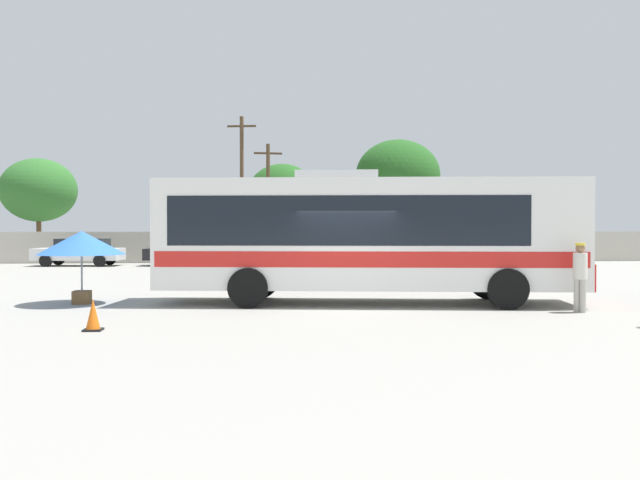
{
  "coord_description": "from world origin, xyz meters",
  "views": [
    {
      "loc": [
        -2.04,
        -17.24,
        2.07
      ],
      "look_at": [
        -0.46,
        2.29,
        1.71
      ],
      "focal_mm": 37.62,
      "sensor_mm": 36.0,
      "label": 1
    }
  ],
  "objects_px": {
    "parked_car_leftmost_white": "(80,251)",
    "parked_car_second_black": "(186,251)",
    "roadside_tree_midright": "(282,193)",
    "vendor_umbrella_near_gate_blue": "(82,244)",
    "coach_bus_white_red": "(363,233)",
    "roadside_tree_left": "(39,190)",
    "roadside_tree_midleft": "(186,203)",
    "roadside_tree_right": "(398,176)",
    "parked_car_third_dark_blue": "(290,252)",
    "utility_pole_far": "(242,186)",
    "traffic_cone_on_apron": "(93,315)",
    "attendant_by_bus_door": "(580,273)",
    "utility_pole_near": "(268,199)"
  },
  "relations": [
    {
      "from": "parked_car_third_dark_blue",
      "to": "roadside_tree_midleft",
      "type": "distance_m",
      "value": 12.69
    },
    {
      "from": "attendant_by_bus_door",
      "to": "roadside_tree_left",
      "type": "relative_size",
      "value": 0.25
    },
    {
      "from": "vendor_umbrella_near_gate_blue",
      "to": "roadside_tree_midright",
      "type": "height_order",
      "value": "roadside_tree_midright"
    },
    {
      "from": "parked_car_second_black",
      "to": "vendor_umbrella_near_gate_blue",
      "type": "bearing_deg",
      "value": -92.03
    },
    {
      "from": "coach_bus_white_red",
      "to": "parked_car_leftmost_white",
      "type": "height_order",
      "value": "coach_bus_white_red"
    },
    {
      "from": "utility_pole_far",
      "to": "roadside_tree_right",
      "type": "height_order",
      "value": "utility_pole_far"
    },
    {
      "from": "vendor_umbrella_near_gate_blue",
      "to": "parked_car_third_dark_blue",
      "type": "relative_size",
      "value": 0.53
    },
    {
      "from": "parked_car_third_dark_blue",
      "to": "roadside_tree_left",
      "type": "distance_m",
      "value": 19.73
    },
    {
      "from": "coach_bus_white_red",
      "to": "roadside_tree_right",
      "type": "xyz_separation_m",
      "value": [
        6.46,
        27.68,
        3.75
      ]
    },
    {
      "from": "roadside_tree_midright",
      "to": "roadside_tree_right",
      "type": "distance_m",
      "value": 8.1
    },
    {
      "from": "attendant_by_bus_door",
      "to": "parked_car_leftmost_white",
      "type": "relative_size",
      "value": 0.36
    },
    {
      "from": "vendor_umbrella_near_gate_blue",
      "to": "parked_car_third_dark_blue",
      "type": "xyz_separation_m",
      "value": [
        6.29,
        17.49,
        -0.87
      ]
    },
    {
      "from": "roadside_tree_right",
      "to": "traffic_cone_on_apron",
      "type": "height_order",
      "value": "roadside_tree_right"
    },
    {
      "from": "parked_car_second_black",
      "to": "roadside_tree_right",
      "type": "relative_size",
      "value": 0.56
    },
    {
      "from": "coach_bus_white_red",
      "to": "attendant_by_bus_door",
      "type": "distance_m",
      "value": 5.62
    },
    {
      "from": "roadside_tree_right",
      "to": "roadside_tree_midleft",
      "type": "bearing_deg",
      "value": 177.81
    },
    {
      "from": "roadside_tree_right",
      "to": "traffic_cone_on_apron",
      "type": "bearing_deg",
      "value": -111.39
    },
    {
      "from": "vendor_umbrella_near_gate_blue",
      "to": "roadside_tree_left",
      "type": "distance_m",
      "value": 29.6
    },
    {
      "from": "roadside_tree_right",
      "to": "attendant_by_bus_door",
      "type": "bearing_deg",
      "value": -92.78
    },
    {
      "from": "roadside_tree_left",
      "to": "roadside_tree_midright",
      "type": "bearing_deg",
      "value": -1.55
    },
    {
      "from": "utility_pole_far",
      "to": "traffic_cone_on_apron",
      "type": "distance_m",
      "value": 28.8
    },
    {
      "from": "utility_pole_far",
      "to": "roadside_tree_left",
      "type": "relative_size",
      "value": 1.34
    },
    {
      "from": "coach_bus_white_red",
      "to": "parked_car_second_black",
      "type": "height_order",
      "value": "coach_bus_white_red"
    },
    {
      "from": "parked_car_third_dark_blue",
      "to": "roadside_tree_midright",
      "type": "distance_m",
      "value": 10.37
    },
    {
      "from": "vendor_umbrella_near_gate_blue",
      "to": "roadside_tree_left",
      "type": "bearing_deg",
      "value": 110.25
    },
    {
      "from": "utility_pole_near",
      "to": "roadside_tree_midright",
      "type": "relative_size",
      "value": 1.15
    },
    {
      "from": "parked_car_leftmost_white",
      "to": "parked_car_third_dark_blue",
      "type": "xyz_separation_m",
      "value": [
        11.36,
        -1.04,
        -0.03
      ]
    },
    {
      "from": "attendant_by_bus_door",
      "to": "vendor_umbrella_near_gate_blue",
      "type": "distance_m",
      "value": 12.97
    },
    {
      "from": "roadside_tree_midright",
      "to": "coach_bus_white_red",
      "type": "bearing_deg",
      "value": -86.81
    },
    {
      "from": "utility_pole_near",
      "to": "roadside_tree_right",
      "type": "relative_size",
      "value": 0.91
    },
    {
      "from": "roadside_tree_right",
      "to": "parked_car_leftmost_white",
      "type": "bearing_deg",
      "value": -155.56
    },
    {
      "from": "parked_car_third_dark_blue",
      "to": "coach_bus_white_red",
      "type": "bearing_deg",
      "value": -85.69
    },
    {
      "from": "vendor_umbrella_near_gate_blue",
      "to": "parked_car_leftmost_white",
      "type": "distance_m",
      "value": 19.23
    },
    {
      "from": "parked_car_second_black",
      "to": "utility_pole_near",
      "type": "bearing_deg",
      "value": 52.85
    },
    {
      "from": "parked_car_leftmost_white",
      "to": "roadside_tree_midright",
      "type": "height_order",
      "value": "roadside_tree_midright"
    },
    {
      "from": "parked_car_second_black",
      "to": "roadside_tree_right",
      "type": "distance_m",
      "value": 16.82
    },
    {
      "from": "parked_car_leftmost_white",
      "to": "parked_car_second_black",
      "type": "xyz_separation_m",
      "value": [
        5.72,
        -0.13,
        -0.02
      ]
    },
    {
      "from": "utility_pole_far",
      "to": "utility_pole_near",
      "type": "bearing_deg",
      "value": 25.07
    },
    {
      "from": "utility_pole_near",
      "to": "vendor_umbrella_near_gate_blue",
      "type": "bearing_deg",
      "value": -101.91
    },
    {
      "from": "coach_bus_white_red",
      "to": "parked_car_third_dark_blue",
      "type": "bearing_deg",
      "value": 94.31
    },
    {
      "from": "attendant_by_bus_door",
      "to": "utility_pole_near",
      "type": "xyz_separation_m",
      "value": [
        -7.51,
        27.13,
        2.92
      ]
    },
    {
      "from": "coach_bus_white_red",
      "to": "roadside_tree_midleft",
      "type": "relative_size",
      "value": 2.2
    },
    {
      "from": "utility_pole_near",
      "to": "roadside_tree_midleft",
      "type": "relative_size",
      "value": 1.41
    },
    {
      "from": "vendor_umbrella_near_gate_blue",
      "to": "utility_pole_far",
      "type": "distance_m",
      "value": 23.99
    },
    {
      "from": "roadside_tree_midleft",
      "to": "roadside_tree_midright",
      "type": "distance_m",
      "value": 6.62
    },
    {
      "from": "roadside_tree_midright",
      "to": "traffic_cone_on_apron",
      "type": "bearing_deg",
      "value": -98.13
    },
    {
      "from": "parked_car_second_black",
      "to": "roadside_tree_midright",
      "type": "relative_size",
      "value": 0.71
    },
    {
      "from": "vendor_umbrella_near_gate_blue",
      "to": "roadside_tree_left",
      "type": "relative_size",
      "value": 0.35
    },
    {
      "from": "coach_bus_white_red",
      "to": "roadside_tree_midleft",
      "type": "height_order",
      "value": "roadside_tree_midleft"
    },
    {
      "from": "roadside_tree_left",
      "to": "traffic_cone_on_apron",
      "type": "xyz_separation_m",
      "value": [
        11.71,
        -32.49,
        -4.27
      ]
    }
  ]
}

